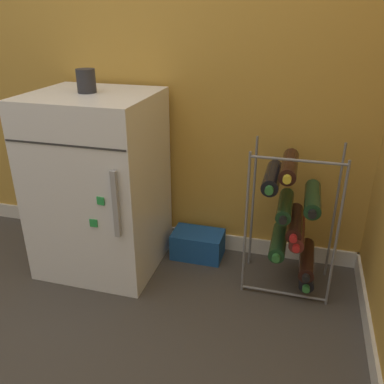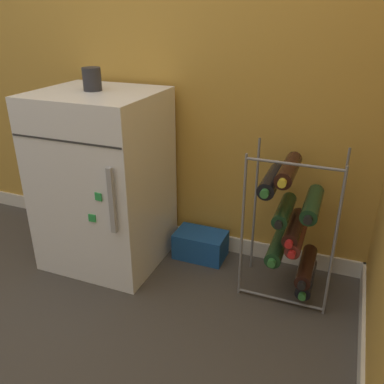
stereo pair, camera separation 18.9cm
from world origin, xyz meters
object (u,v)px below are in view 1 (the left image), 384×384
soda_box (198,244)px  fridge_top_cup (86,81)px  wine_rack (294,219)px  mini_fridge (99,184)px

soda_box → fridge_top_cup: bearing=-161.3°
wine_rack → fridge_top_cup: size_ratio=6.69×
wine_rack → mini_fridge: bearing=-176.8°
wine_rack → soda_box: bearing=166.4°
wine_rack → fridge_top_cup: 1.14m
mini_fridge → soda_box: size_ratio=3.30×
mini_fridge → soda_box: mini_fridge is taller
mini_fridge → fridge_top_cup: (-0.02, 0.01, 0.50)m
wine_rack → soda_box: size_ratio=2.59×
mini_fridge → soda_box: bearing=20.3°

